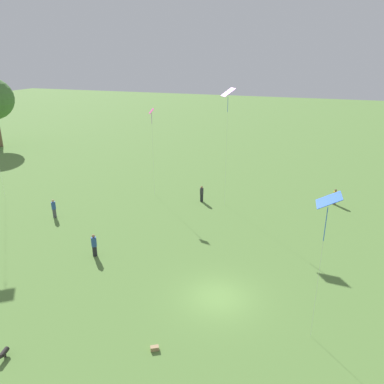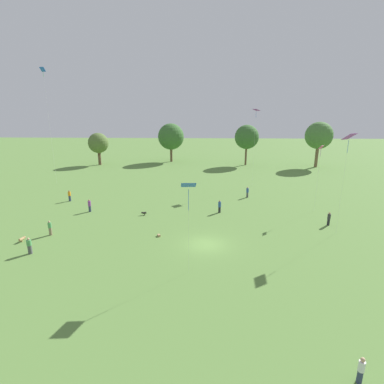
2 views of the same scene
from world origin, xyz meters
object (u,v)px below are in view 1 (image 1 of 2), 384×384
person_8 (94,245)px  dog_0 (3,353)px  person_9 (202,194)px  kite_4 (328,204)px  person_4 (54,208)px  kite_3 (228,95)px  picnic_bag_0 (155,348)px  kite_1 (152,116)px  person_2 (335,197)px

person_8 → dog_0: (-10.43, -1.43, -0.58)m
person_9 → kite_4: size_ratio=0.21×
person_4 → person_8: size_ratio=0.99×
person_8 → kite_3: (13.33, -6.72, 10.07)m
kite_3 → picnic_bag_0: 23.43m
person_4 → picnic_bag_0: 20.26m
person_8 → dog_0: size_ratio=2.51×
person_8 → person_9: (13.40, -4.22, -0.04)m
dog_0 → kite_1: bearing=-96.6°
kite_1 → kite_3: (-0.25, -8.00, 2.39)m
person_9 → kite_1: 9.49m
person_4 → person_8: bearing=-178.9°
person_4 → person_9: 14.59m
kite_1 → dog_0: 25.54m
person_8 → kite_3: bearing=-119.5°
person_4 → dog_0: 17.87m
person_9 → dog_0: size_ratio=2.39×
person_4 → picnic_bag_0: (-12.31, -16.08, -0.78)m
person_2 → person_4: bearing=-149.3°
person_8 → picnic_bag_0: bearing=136.1°
kite_4 → picnic_bag_0: size_ratio=16.55×
person_9 → dog_0: 24.00m
person_9 → picnic_bag_0: size_ratio=3.40×
person_2 → picnic_bag_0: size_ratio=3.27×
kite_1 → person_4: bearing=-28.3°
person_2 → person_8: bearing=-130.6°
person_4 → kite_3: (8.38, -14.39, 10.08)m
kite_3 → dog_0: size_ratio=16.12×
person_4 → dog_0: person_4 is taller
dog_0 → picnic_bag_0: (3.07, -6.99, -0.20)m
person_4 → picnic_bag_0: size_ratio=3.54×
person_2 → kite_4: bearing=-88.9°
kite_1 → picnic_bag_0: size_ratio=18.54×
person_4 → kite_4: kite_4 is taller
person_2 → person_8: size_ratio=0.92×
person_4 → dog_0: size_ratio=2.48×
kite_1 → kite_4: size_ratio=1.12×
person_4 → person_8: person_8 is taller
picnic_bag_0 → person_8: bearing=48.8°
kite_3 → picnic_bag_0: kite_3 is taller
dog_0 → picnic_bag_0: dog_0 is taller
person_2 → dog_0: bearing=-115.3°
dog_0 → picnic_bag_0: bearing=-169.3°
person_9 → picnic_bag_0: 21.19m
person_8 → person_2: bearing=-137.9°
kite_1 → dog_0: kite_1 is taller
picnic_bag_0 → kite_4: bearing=-63.5°
kite_1 → picnic_bag_0: bearing=33.0°
person_4 → dog_0: (-15.38, -9.09, -0.58)m
kite_3 → person_9: bearing=-80.6°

